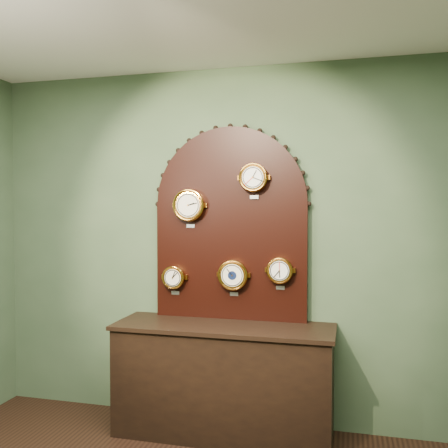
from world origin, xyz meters
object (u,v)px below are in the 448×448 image
(arabic_clock, at_px, (253,178))
(barometer, at_px, (233,275))
(tide_clock, at_px, (280,270))
(shop_counter, at_px, (223,382))
(hygrometer, at_px, (174,277))
(roman_clock, at_px, (189,205))
(display_board, at_px, (230,217))

(arabic_clock, xyz_separation_m, barometer, (-0.16, -0.00, -0.75))
(arabic_clock, height_order, tide_clock, arabic_clock)
(shop_counter, xyz_separation_m, hygrometer, (-0.44, 0.15, 0.75))
(shop_counter, xyz_separation_m, barometer, (0.04, 0.15, 0.78))
(arabic_clock, bearing_deg, roman_clock, -179.90)
(display_board, distance_m, hygrometer, 0.66)
(shop_counter, distance_m, roman_clock, 1.37)
(shop_counter, bearing_deg, barometer, 75.82)
(shop_counter, distance_m, arabic_clock, 1.55)
(roman_clock, bearing_deg, tide_clock, 0.11)
(display_board, xyz_separation_m, tide_clock, (0.40, -0.07, -0.40))
(display_board, bearing_deg, hygrometer, -171.62)
(roman_clock, height_order, hygrometer, roman_clock)
(display_board, distance_m, arabic_clock, 0.37)
(display_board, relative_size, roman_clock, 5.01)
(barometer, bearing_deg, tide_clock, 0.17)
(shop_counter, distance_m, hygrometer, 0.88)
(shop_counter, bearing_deg, display_board, 90.00)
(hygrometer, bearing_deg, barometer, -0.18)
(shop_counter, xyz_separation_m, roman_clock, (-0.32, 0.15, 1.32))
(barometer, xyz_separation_m, tide_clock, (0.36, 0.00, 0.05))
(shop_counter, relative_size, hygrometer, 6.78)
(display_board, bearing_deg, roman_clock, -167.97)
(display_board, distance_m, tide_clock, 0.57)
(shop_counter, bearing_deg, tide_clock, 21.09)
(hygrometer, xyz_separation_m, tide_clock, (0.84, -0.00, 0.08))
(display_board, height_order, barometer, display_board)
(display_board, xyz_separation_m, barometer, (0.04, -0.07, -0.44))
(display_board, distance_m, barometer, 0.45)
(arabic_clock, relative_size, tide_clock, 1.08)
(display_board, distance_m, roman_clock, 0.34)
(roman_clock, height_order, arabic_clock, arabic_clock)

